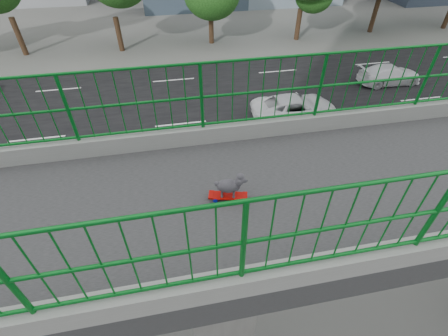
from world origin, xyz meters
TOP-DOWN VIEW (x-y plane):
  - road at (-13.00, 0.00)m, footprint 18.00×90.00m
  - footbridge at (0.00, 0.00)m, footprint 3.00×24.00m
  - railing at (0.00, 0.00)m, footprint 3.00×24.00m
  - skateboard at (0.04, 0.14)m, footprint 0.29×0.56m
  - poodle at (0.05, 0.16)m, footprint 0.25×0.44m
  - car_1 at (-9.20, -7.86)m, footprint 1.69×4.83m
  - car_2 at (-12.40, 6.78)m, footprint 2.35×5.10m
  - car_3 at (-15.60, 15.11)m, footprint 1.82×4.48m
  - car_5 at (-6.00, 8.72)m, footprint 1.58×4.54m

SIDE VIEW (x-z plane):
  - road at x=-13.00m, z-range 0.00..0.02m
  - car_3 at x=-15.60m, z-range 0.00..1.30m
  - car_2 at x=-12.40m, z-range 0.00..1.42m
  - car_5 at x=-6.00m, z-range 0.00..1.50m
  - car_1 at x=-9.20m, z-range 0.00..1.59m
  - footbridge at x=0.00m, z-range 1.72..8.72m
  - skateboard at x=0.04m, z-range 7.02..7.09m
  - railing at x=0.00m, z-range 6.50..7.92m
  - poodle at x=0.05m, z-range 7.09..7.46m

